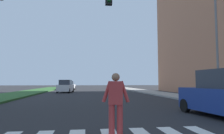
% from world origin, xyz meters
% --- Properties ---
extents(ground_plane, '(140.00, 140.00, 0.00)m').
position_xyz_m(ground_plane, '(0.00, 30.00, 0.00)').
color(ground_plane, '#262628').
extents(median_strip, '(4.19, 64.00, 0.15)m').
position_xyz_m(median_strip, '(-7.84, 28.00, 0.07)').
color(median_strip, '#2D5B28').
rests_on(median_strip, ground_plane).
extents(sidewalk_right, '(3.00, 64.00, 0.15)m').
position_xyz_m(sidewalk_right, '(8.79, 28.00, 0.07)').
color(sidewalk_right, '#9E9991').
rests_on(sidewalk_right, ground_plane).
extents(street_lamp_right, '(1.02, 0.24, 7.50)m').
position_xyz_m(street_lamp_right, '(8.19, 15.54, 4.59)').
color(street_lamp_right, slate).
rests_on(street_lamp_right, sidewalk_right).
extents(pedestrian_performer, '(0.75, 0.30, 1.69)m').
position_xyz_m(pedestrian_performer, '(0.58, 8.94, 0.93)').
color(pedestrian_performer, '#B23333').
rests_on(pedestrian_performer, ground_plane).
extents(sedan_midblock, '(2.12, 4.43, 1.77)m').
position_xyz_m(sedan_midblock, '(-2.99, 32.61, 0.81)').
color(sedan_midblock, silver).
rests_on(sedan_midblock, ground_plane).
extents(sedan_distant, '(2.14, 4.61, 1.65)m').
position_xyz_m(sedan_distant, '(-3.31, 43.19, 0.77)').
color(sedan_distant, silver).
rests_on(sedan_distant, ground_plane).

